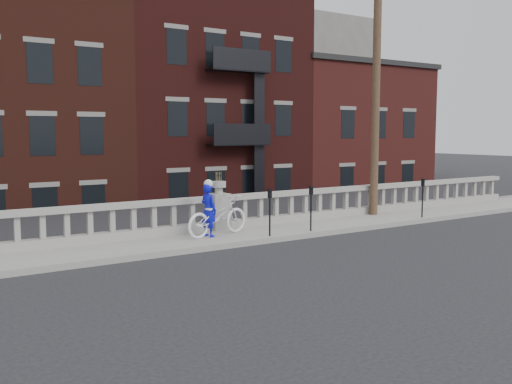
# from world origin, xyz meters

# --- Properties ---
(ground) EXTENTS (120.00, 120.00, 0.00)m
(ground) POSITION_xyz_m (0.00, 0.00, 0.00)
(ground) COLOR black
(ground) RESTS_ON ground
(sidewalk) EXTENTS (32.00, 2.20, 0.15)m
(sidewalk) POSITION_xyz_m (0.00, 3.00, 0.07)
(sidewalk) COLOR gray
(sidewalk) RESTS_ON ground
(balustrade) EXTENTS (28.00, 0.34, 1.03)m
(balustrade) POSITION_xyz_m (0.00, 3.95, 0.64)
(balustrade) COLOR gray
(balustrade) RESTS_ON sidewalk
(planter_pedestal) EXTENTS (0.55, 0.55, 1.76)m
(planter_pedestal) POSITION_xyz_m (0.00, 3.95, 0.83)
(planter_pedestal) COLOR gray
(planter_pedestal) RESTS_ON sidewalk
(lower_level) EXTENTS (80.00, 44.00, 20.80)m
(lower_level) POSITION_xyz_m (0.56, 23.04, 2.63)
(lower_level) COLOR #605E59
(lower_level) RESTS_ON ground
(utility_pole) EXTENTS (1.60, 0.28, 10.00)m
(utility_pole) POSITION_xyz_m (6.20, 3.60, 5.24)
(utility_pole) COLOR #422D1E
(utility_pole) RESTS_ON sidewalk
(parking_meter_b) EXTENTS (0.10, 0.09, 1.36)m
(parking_meter_b) POSITION_xyz_m (0.64, 2.15, 1.00)
(parking_meter_b) COLOR black
(parking_meter_b) RESTS_ON sidewalk
(parking_meter_c) EXTENTS (0.10, 0.09, 1.36)m
(parking_meter_c) POSITION_xyz_m (2.14, 2.15, 1.00)
(parking_meter_c) COLOR black
(parking_meter_c) RESTS_ON sidewalk
(parking_meter_d) EXTENTS (0.10, 0.09, 1.36)m
(parking_meter_d) POSITION_xyz_m (7.09, 2.15, 1.00)
(parking_meter_d) COLOR black
(parking_meter_d) RESTS_ON sidewalk
(bicycle) EXTENTS (2.27, 1.19, 1.13)m
(bicycle) POSITION_xyz_m (-0.55, 3.07, 0.72)
(bicycle) COLOR white
(bicycle) RESTS_ON sidewalk
(cyclist) EXTENTS (0.48, 0.62, 1.52)m
(cyclist) POSITION_xyz_m (-0.85, 3.06, 0.91)
(cyclist) COLOR #0C0EB9
(cyclist) RESTS_ON sidewalk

